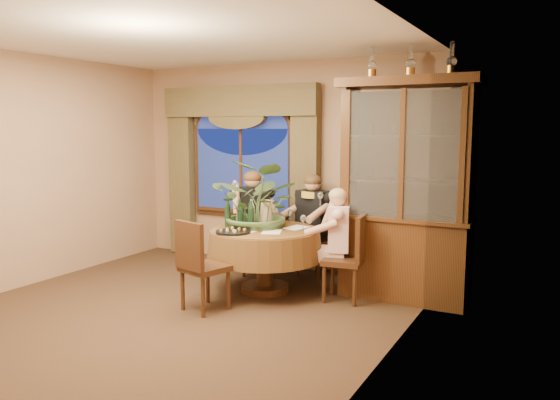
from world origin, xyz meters
The scene contains 37 objects.
floor centered at (0.00, 0.00, 0.00)m, with size 5.00×5.00×0.00m, color black.
wall_back centered at (0.00, 2.50, 1.40)m, with size 4.50×4.50×0.00m, color #926D51.
wall_right centered at (2.25, 0.00, 1.40)m, with size 5.00×5.00×0.00m, color #926D51.
ceiling centered at (0.00, 0.00, 2.80)m, with size 5.00×5.00×0.00m, color white.
window centered at (-0.60, 2.43, 1.30)m, with size 1.62×0.10×1.32m, color navy, non-canonical shape.
arched_transom centered at (-0.60, 2.43, 2.08)m, with size 1.60×0.06×0.44m, color navy, non-canonical shape.
drapery_left centered at (-1.63, 2.38, 1.18)m, with size 0.38×0.14×2.32m, color #463D24.
drapery_right centered at (0.43, 2.38, 1.18)m, with size 0.38×0.14×2.32m, color #463D24.
swag_valance centered at (-0.60, 2.35, 2.28)m, with size 2.45×0.16×0.42m, color #463D24, non-canonical shape.
dining_table centered at (0.45, 1.25, 0.38)m, with size 1.35×1.35×0.75m, color maroon.
china_cabinet centered at (1.96, 1.75, 1.23)m, with size 1.51×0.59×2.45m, color #3A2011.
oil_lamp_left centered at (1.54, 1.75, 2.62)m, with size 0.11×0.11×0.34m, color #A5722D, non-canonical shape.
oil_lamp_center centered at (1.96, 1.75, 2.62)m, with size 0.11×0.11×0.34m, color #A5722D, non-canonical shape.
oil_lamp_right centered at (2.39, 1.75, 2.62)m, with size 0.11×0.11×0.34m, color #A5722D, non-canonical shape.
chair_right centered at (1.38, 1.37, 0.48)m, with size 0.42×0.42×0.96m, color black.
chair_back_right centered at (0.70, 2.17, 0.48)m, with size 0.42×0.42×0.96m, color black.
chair_back centered at (-0.09, 1.93, 0.48)m, with size 0.42×0.42×0.96m, color black.
chair_front_left centered at (0.21, 0.39, 0.48)m, with size 0.42×0.42×0.96m, color black.
person_pink centered at (1.27, 1.52, 0.62)m, with size 0.45×0.41×1.25m, color beige, non-canonical shape.
person_back centered at (-0.11, 1.91, 0.68)m, with size 0.49×0.45×1.36m, color black, non-canonical shape.
person_scarf centered at (0.67, 2.13, 0.67)m, with size 0.48×0.44×1.33m, color black, non-canonical shape.
stoneware_vase centered at (0.39, 1.40, 0.91)m, with size 0.17×0.17×0.31m, color gray, non-canonical shape.
centerpiece_plant centered at (0.34, 1.34, 1.42)m, with size 1.07×1.19×0.93m, color #405D34.
olive_bowl centered at (0.46, 1.17, 0.78)m, with size 0.17×0.17×0.05m, color #4C5A2E.
cheese_platter centered at (0.26, 0.87, 0.76)m, with size 0.39×0.39×0.02m, color black.
wine_bottle_0 centered at (0.14, 1.21, 0.92)m, with size 0.07×0.07×0.33m, color black.
wine_bottle_1 centered at (0.06, 1.32, 0.92)m, with size 0.07×0.07×0.33m, color tan.
wine_bottle_2 centered at (0.14, 1.47, 0.92)m, with size 0.07×0.07×0.33m, color black.
wine_bottle_3 centered at (0.01, 1.14, 0.92)m, with size 0.07×0.07×0.33m, color black.
wine_bottle_4 centered at (0.26, 1.27, 0.92)m, with size 0.07×0.07×0.33m, color tan.
wine_bottle_5 centered at (0.32, 1.15, 0.92)m, with size 0.07×0.07×0.33m, color black.
tasting_paper_0 centered at (0.62, 1.11, 0.75)m, with size 0.21×0.30×0.00m, color white.
tasting_paper_1 centered at (0.75, 1.47, 0.75)m, with size 0.21×0.30×0.00m, color white.
tasting_paper_2 centered at (0.35, 0.98, 0.75)m, with size 0.21×0.30×0.00m, color white.
wine_glass_person_pink centered at (0.88, 1.39, 0.84)m, with size 0.07×0.07×0.18m, color silver, non-canonical shape.
wine_glass_person_back centered at (0.16, 1.59, 0.84)m, with size 0.07×0.07×0.18m, color silver, non-canonical shape.
wine_glass_person_scarf centered at (0.56, 1.68, 0.84)m, with size 0.07×0.07×0.18m, color silver, non-canonical shape.
Camera 1 is at (3.53, -4.17, 1.92)m, focal length 35.00 mm.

